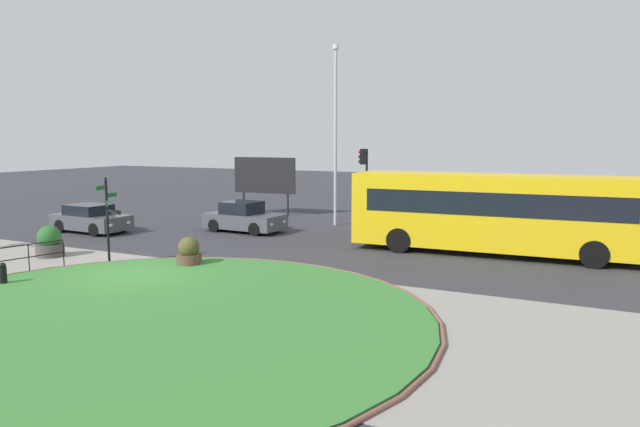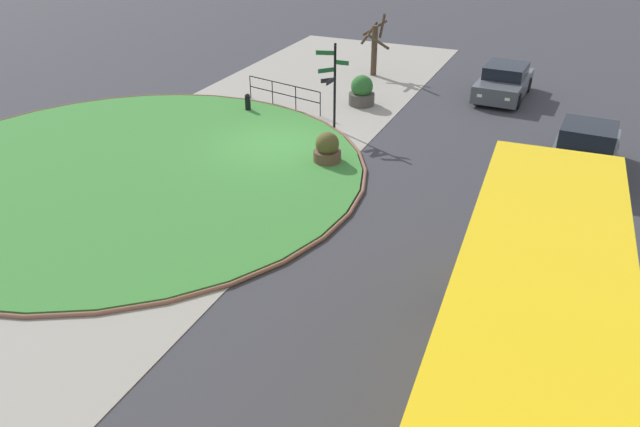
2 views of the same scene
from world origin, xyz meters
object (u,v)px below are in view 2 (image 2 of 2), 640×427
Objects in this scene: signpost_directional at (333,81)px; street_tree_bare at (375,45)px; car_far_lane at (504,82)px; planter_kerbside at (362,92)px; bus_yellow at (526,377)px; car_near_lane at (585,151)px; bollard_foreground at (248,103)px; planter_near_signpost at (327,150)px.

signpost_directional reaches higher than street_tree_bare.
street_tree_bare is at bearing -95.99° from car_far_lane.
car_far_lane is 1.38× the size of street_tree_bare.
planter_kerbside is 4.49m from street_tree_bare.
car_far_lane is at bearing 123.53° from planter_kerbside.
signpost_directional is at bearing 31.13° from bus_yellow.
car_near_lane is (-12.12, 0.42, -1.03)m from bus_yellow.
bollard_foreground is 0.07× the size of bus_yellow.
bus_yellow is 2.81× the size of car_near_lane.
bus_yellow is at bearing 37.36° from planter_near_signpost.
bollard_foreground is 12.45m from car_near_lane.
bus_yellow is at bearing 33.74° from signpost_directional.
planter_kerbside is (-15.36, -8.19, -1.15)m from bus_yellow.
planter_kerbside is at bearing 25.45° from bus_yellow.
bus_yellow is 9.14× the size of planter_kerbside.
signpost_directional is 8.35m from car_far_lane.
car_near_lane is at bearing 51.78° from street_tree_bare.
car_near_lane reaches higher than planter_near_signpost.
bus_yellow is 3.91× the size of street_tree_bare.
bollard_foreground is 7.54m from street_tree_bare.
planter_near_signpost is (-9.40, -7.17, -1.22)m from bus_yellow.
signpost_directional is 3.31m from planter_near_signpost.
signpost_directional reaches higher than planter_near_signpost.
car_near_lane is 12.21m from street_tree_bare.
car_far_lane is at bearing 141.97° from signpost_directional.
bollard_foreground is at bearing 40.68° from bus_yellow.
street_tree_bare is (-7.42, -0.99, -0.45)m from signpost_directional.
bus_yellow reaches higher than planter_near_signpost.
signpost_directional is 0.28× the size of bus_yellow.
bollard_foreground is 0.19× the size of car_far_lane.
planter_near_signpost is at bearing 19.40° from signpost_directional.
planter_near_signpost is 10.49m from street_tree_bare.
car_far_lane is (-18.74, -3.08, -1.06)m from bus_yellow.
bus_yellow reaches higher than street_tree_bare.
signpost_directional is 4.15m from bollard_foreground.
signpost_directional is 4.23× the size of bollard_foreground.
car_far_lane is at bearing 81.45° from street_tree_bare.
car_near_lane is 7.49m from car_far_lane.
planter_kerbside reaches higher than planter_near_signpost.
street_tree_bare reaches higher than planter_near_signpost.
planter_near_signpost is at bearing 55.29° from bollard_foreground.
planter_kerbside is at bearing -170.35° from planter_near_signpost.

